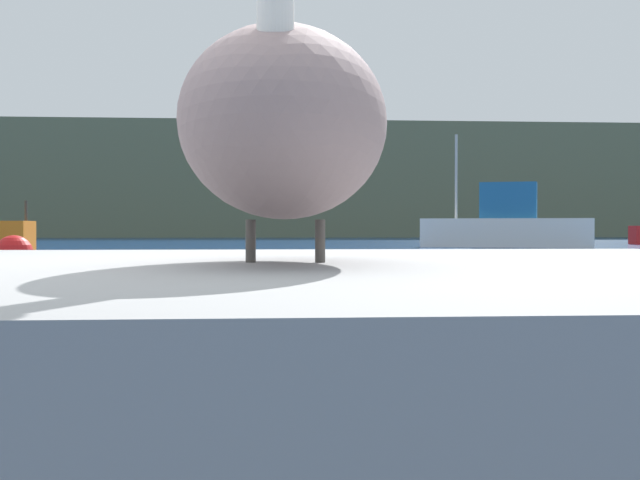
# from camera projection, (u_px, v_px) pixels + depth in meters

# --- Properties ---
(hillside_backdrop) EXTENTS (140.00, 16.53, 9.54)m
(hillside_backdrop) POSITION_uv_depth(u_px,v_px,m) (247.00, 183.00, 77.66)
(hillside_backdrop) COLOR #5B664C
(hillside_backdrop) RESTS_ON ground
(pier_dock) EXTENTS (3.41, 2.94, 0.84)m
(pier_dock) POSITION_uv_depth(u_px,v_px,m) (284.00, 409.00, 2.48)
(pier_dock) COLOR #959595
(pier_dock) RESTS_ON ground
(pelican) EXTENTS (0.69, 1.48, 0.91)m
(pelican) POSITION_uv_depth(u_px,v_px,m) (284.00, 123.00, 2.46)
(pelican) COLOR gray
(pelican) RESTS_ON pier_dock
(fishing_boat_white) EXTENTS (7.74, 4.52, 5.11)m
(fishing_boat_white) POSITION_uv_depth(u_px,v_px,m) (507.00, 225.00, 38.76)
(fishing_boat_white) COLOR white
(fishing_boat_white) RESTS_ON ground
(mooring_buoy) EXTENTS (0.76, 0.76, 0.76)m
(mooring_buoy) POSITION_uv_depth(u_px,v_px,m) (14.00, 254.00, 17.09)
(mooring_buoy) COLOR red
(mooring_buoy) RESTS_ON ground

